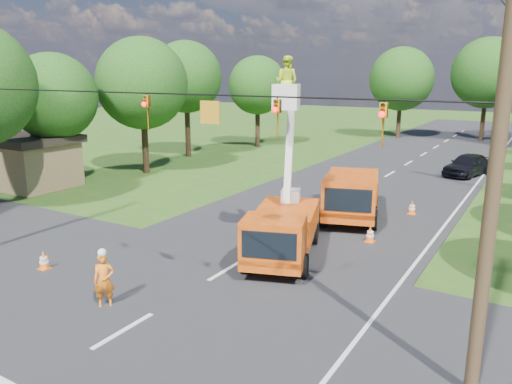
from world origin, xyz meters
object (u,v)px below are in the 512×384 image
Objects in this scene: traffic_cone_3 at (44,260)px; pole_right_near at (496,165)px; traffic_cone_1 at (295,249)px; traffic_cone_6 at (412,207)px; second_truck at (351,194)px; tree_left_f at (258,85)px; tree_far_a at (401,79)px; shed at (29,160)px; tree_left_e at (186,77)px; distant_car at (468,165)px; tree_left_c at (53,97)px; tree_far_b at (488,73)px; bucket_truck at (283,218)px; ground_worker at (104,280)px; tree_left_d at (142,84)px; traffic_cone_2 at (370,234)px.

pole_right_near is (14.17, 0.25, 4.75)m from traffic_cone_3.
traffic_cone_6 is (2.29, 8.37, 0.00)m from traffic_cone_1.
traffic_cone_1 is at bearing -106.50° from second_truck.
tree_left_f is 0.88× the size of tree_far_a.
tree_left_e reaches higher than shed.
distant_car is 11.65m from traffic_cone_6.
tree_left_c is 0.96× the size of tree_left_f.
traffic_cone_1 is 25.49m from tree_left_e.
shed is 0.53× the size of tree_far_b.
tree_far_a reaches higher than second_truck.
traffic_cone_6 is (2.68, 8.65, -1.25)m from bucket_truck.
traffic_cone_1 is (3.09, 6.51, -0.49)m from ground_worker.
traffic_cone_1 is 40.20m from tree_far_b.
tree_left_e is (-0.30, 13.00, 1.05)m from tree_left_c.
pole_right_near is 26.57m from tree_left_c.
tree_left_c is (-25.00, 9.00, 0.33)m from pole_right_near.
tree_far_a is at bearing 106.73° from traffic_cone_6.
tree_left_c is at bearing 168.54° from traffic_cone_1.
tree_far_a is (13.00, 35.00, 4.57)m from shed.
tree_left_d is at bearing 129.80° from bucket_truck.
distant_car is 20.23m from traffic_cone_1.
traffic_cone_2 is at bearing -33.61° from tree_left_e.
bucket_truck is 25.13m from tree_left_e.
tree_far_b is (1.59, 33.46, 5.59)m from second_truck.
bucket_truck is 0.81× the size of tree_left_d.
shed is at bearing 152.72° from bucket_truck.
pole_right_near reaches higher than traffic_cone_1.
traffic_cone_2 is at bearing 44.41° from traffic_cone_3.
ground_worker is at bearing -109.89° from traffic_cone_6.
tree_left_f is (1.70, 21.00, 0.25)m from tree_left_c.
traffic_cone_3 is 0.07× the size of tree_far_b.
second_truck is 21.65m from tree_left_e.
second_truck is 0.67× the size of pole_right_near.
tree_left_f is at bearing 123.49° from traffic_cone_1.
shed is at bearing 163.20° from pole_right_near.
tree_far_a is at bearing 71.31° from tree_left_c.
ground_worker is 2.38× the size of traffic_cone_6.
pole_right_near reaches higher than tree_left_e.
traffic_cone_2 is (1.86, 3.25, 0.00)m from traffic_cone_1.
pole_right_near is at bearing -32.55° from tree_left_d.
tree_left_c is (1.50, 1.00, 3.82)m from shed.
tree_left_f is (-16.31, 24.65, 5.33)m from traffic_cone_1.
shed is 0.58× the size of tree_left_e.
shed is at bearing -165.29° from traffic_cone_6.
pole_right_near is at bearing -75.84° from second_truck.
pole_right_near is at bearing -65.24° from distant_car.
traffic_cone_3 is at bearing -135.59° from traffic_cone_2.
tree_left_c is (-19.87, 0.40, 5.08)m from traffic_cone_2.
tree_left_f reaches higher than bucket_truck.
traffic_cone_3 is 0.08× the size of tree_left_e.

